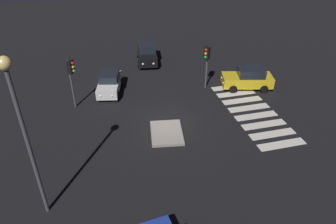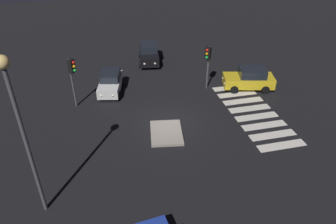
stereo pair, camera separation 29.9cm
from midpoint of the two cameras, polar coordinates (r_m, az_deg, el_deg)
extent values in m
plane|color=black|center=(22.13, -0.39, -2.19)|extent=(80.00, 80.00, 0.00)
cube|color=gray|center=(21.14, -0.66, -3.77)|extent=(3.06, 2.49, 0.18)
cube|color=gold|center=(27.23, 13.70, 5.58)|extent=(2.68, 4.37, 0.83)
cube|color=black|center=(26.97, 14.42, 7.00)|extent=(2.04, 2.41, 0.68)
cylinder|color=black|center=(26.37, 11.32, 4.06)|extent=(0.39, 0.69, 0.66)
cylinder|color=black|center=(27.86, 10.70, 5.73)|extent=(0.39, 0.69, 0.66)
cylinder|color=black|center=(27.00, 16.59, 3.99)|extent=(0.39, 0.69, 0.66)
cylinder|color=black|center=(28.46, 15.73, 5.63)|extent=(0.39, 0.69, 0.66)
sphere|color=#F2EABF|center=(26.39, 9.70, 5.18)|extent=(0.22, 0.22, 0.22)
sphere|color=#F2EABF|center=(27.24, 9.39, 6.10)|extent=(0.22, 0.22, 0.22)
cube|color=silver|center=(26.30, -10.80, 4.83)|extent=(4.02, 2.41, 0.77)
cube|color=black|center=(26.20, -10.88, 6.41)|extent=(2.20, 1.86, 0.62)
cylinder|color=black|center=(25.33, -9.30, 2.97)|extent=(0.64, 0.35, 0.60)
cylinder|color=black|center=(25.60, -12.81, 2.89)|extent=(0.64, 0.35, 0.60)
cylinder|color=black|center=(27.37, -8.76, 5.36)|extent=(0.64, 0.35, 0.60)
cylinder|color=black|center=(27.62, -12.03, 5.26)|extent=(0.64, 0.35, 0.60)
sphere|color=#F2EABF|center=(24.63, -10.35, 2.88)|extent=(0.20, 0.20, 0.20)
sphere|color=#F2EABF|center=(24.78, -12.37, 2.83)|extent=(0.20, 0.20, 0.20)
sphere|color=#F2EABF|center=(15.06, -2.08, -19.53)|extent=(0.22, 0.22, 0.22)
cube|color=black|center=(31.42, -4.05, 10.13)|extent=(4.35, 2.36, 0.85)
cube|color=black|center=(31.38, -4.13, 11.59)|extent=(2.33, 1.91, 0.69)
cylinder|color=black|center=(30.43, -2.26, 8.64)|extent=(0.69, 0.34, 0.67)
cylinder|color=black|center=(30.38, -5.57, 8.47)|extent=(0.69, 0.34, 0.67)
cylinder|color=black|center=(32.79, -2.58, 10.42)|extent=(0.69, 0.34, 0.67)
cylinder|color=black|center=(32.74, -5.67, 10.27)|extent=(0.69, 0.34, 0.67)
sphere|color=#F2EABF|center=(29.57, -2.92, 8.70)|extent=(0.22, 0.22, 0.22)
sphere|color=#F2EABF|center=(29.55, -4.83, 8.60)|extent=(0.22, 0.22, 0.22)
cylinder|color=#47474C|center=(26.16, 6.63, 7.92)|extent=(0.14, 0.14, 3.65)
cube|color=black|center=(25.48, 6.65, 10.53)|extent=(0.54, 0.54, 0.96)
sphere|color=red|center=(25.20, 6.51, 11.03)|extent=(0.22, 0.22, 0.22)
sphere|color=orange|center=(25.31, 6.46, 10.39)|extent=(0.22, 0.22, 0.22)
sphere|color=green|center=(25.43, 6.42, 9.77)|extent=(0.22, 0.22, 0.22)
cylinder|color=#47474C|center=(24.25, -17.28, 4.76)|extent=(0.14, 0.14, 3.81)
cube|color=black|center=(23.56, -17.47, 7.78)|extent=(0.54, 0.51, 0.96)
sphere|color=red|center=(23.33, -17.18, 8.40)|extent=(0.22, 0.22, 0.22)
sphere|color=orange|center=(23.45, -17.07, 7.73)|extent=(0.22, 0.22, 0.22)
sphere|color=green|center=(23.57, -16.95, 7.07)|extent=(0.22, 0.22, 0.22)
cylinder|color=#47474C|center=(15.07, -24.13, -6.21)|extent=(0.18, 0.18, 7.70)
sphere|color=#F9D172|center=(13.17, -27.99, 7.75)|extent=(0.56, 0.56, 0.56)
cube|color=silver|center=(21.48, 19.40, -5.52)|extent=(0.70, 3.20, 0.02)
cube|color=silver|center=(22.23, 17.90, -3.79)|extent=(0.70, 3.20, 0.02)
cube|color=silver|center=(23.02, 16.50, -2.18)|extent=(0.70, 3.20, 0.02)
cube|color=silver|center=(23.83, 15.20, -0.67)|extent=(0.70, 3.20, 0.02)
cube|color=silver|center=(24.67, 13.99, 0.73)|extent=(0.70, 3.20, 0.02)
cube|color=silver|center=(25.53, 12.86, 2.04)|extent=(0.70, 3.20, 0.02)
cube|color=silver|center=(26.42, 11.80, 3.27)|extent=(0.70, 3.20, 0.02)
cube|color=silver|center=(27.32, 10.81, 4.41)|extent=(0.70, 3.20, 0.02)
camera|label=1|loc=(0.15, -90.40, -0.25)|focal=33.87mm
camera|label=2|loc=(0.15, 89.60, 0.25)|focal=33.87mm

